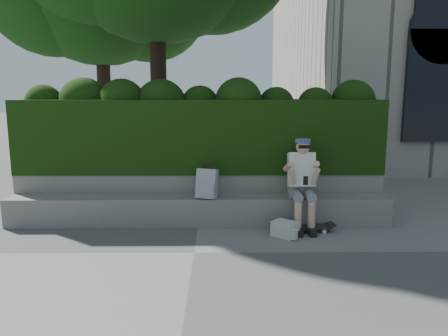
{
  "coord_description": "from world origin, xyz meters",
  "views": [
    {
      "loc": [
        0.34,
        -5.43,
        2.08
      ],
      "look_at": [
        0.4,
        1.0,
        0.95
      ],
      "focal_mm": 35.0,
      "sensor_mm": 36.0,
      "label": 1
    }
  ],
  "objects_px": {
    "backpack_plaid": "(207,184)",
    "backpack_ground": "(285,229)",
    "skateboard": "(303,227)",
    "person": "(302,180)"
  },
  "relations": [
    {
      "from": "backpack_plaid",
      "to": "backpack_ground",
      "type": "xyz_separation_m",
      "value": [
        1.14,
        -0.52,
        -0.57
      ]
    },
    {
      "from": "skateboard",
      "to": "backpack_plaid",
      "type": "relative_size",
      "value": 1.92
    },
    {
      "from": "backpack_ground",
      "to": "person",
      "type": "bearing_deg",
      "value": 96.44
    },
    {
      "from": "skateboard",
      "to": "backpack_ground",
      "type": "distance_m",
      "value": 0.36
    },
    {
      "from": "backpack_plaid",
      "to": "person",
      "type": "bearing_deg",
      "value": 13.76
    },
    {
      "from": "backpack_plaid",
      "to": "backpack_ground",
      "type": "bearing_deg",
      "value": -7.41
    },
    {
      "from": "person",
      "to": "skateboard",
      "type": "relative_size",
      "value": 1.58
    },
    {
      "from": "person",
      "to": "skateboard",
      "type": "distance_m",
      "value": 0.72
    },
    {
      "from": "skateboard",
      "to": "backpack_plaid",
      "type": "bearing_deg",
      "value": 163.99
    },
    {
      "from": "person",
      "to": "backpack_ground",
      "type": "height_order",
      "value": "person"
    }
  ]
}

